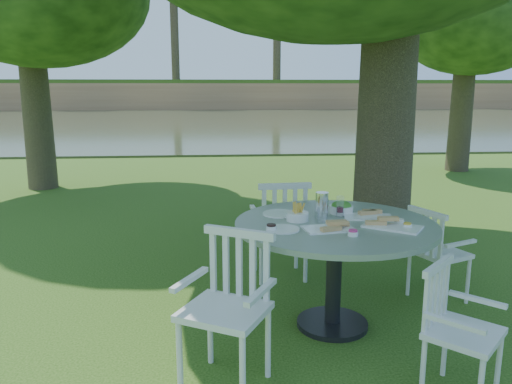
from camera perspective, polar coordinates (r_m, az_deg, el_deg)
ground at (r=4.96m, az=0.20°, el=-10.13°), size 140.00×140.00×0.00m
table at (r=3.89m, az=9.01°, el=-5.49°), size 1.54×1.54×0.85m
chair_ne at (r=4.62m, az=19.59°, el=-6.03°), size 0.53×0.54×0.84m
chair_nw at (r=4.81m, az=2.98°, el=-3.55°), size 0.53×0.50×0.99m
chair_sw at (r=3.23m, az=-2.82°, el=-11.67°), size 0.65×0.64×0.97m
chair_se at (r=3.31m, az=21.39°, el=-13.47°), size 0.57×0.57×0.82m
tableware at (r=3.89m, az=8.47°, el=-2.66°), size 1.16×0.80×0.20m
river at (r=27.65m, az=-4.01°, el=7.97°), size 100.00×28.00×0.12m
far_bank at (r=46.02m, az=-4.15°, el=18.54°), size 100.00×18.00×15.20m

